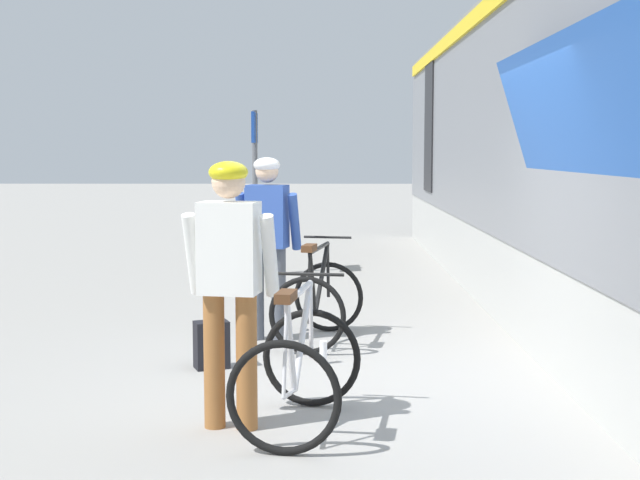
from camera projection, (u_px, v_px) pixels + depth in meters
ground_plane at (388, 378)px, 7.02m from camera, size 80.00×80.00×0.00m
cyclist_near_in_white at (230, 270)px, 5.66m from camera, size 0.64×0.38×1.76m
cyclist_far_in_blue at (267, 231)px, 8.33m from camera, size 0.65×0.39×1.76m
bicycle_near_silver at (298, 369)px, 5.70m from camera, size 0.86×1.16×0.99m
bicycle_far_black at (318, 301)px, 8.27m from camera, size 0.90×1.19×0.99m
backpack_on_platform at (212, 345)px, 7.32m from camera, size 0.33×0.27×0.40m
water_bottle_near_the_bikes at (323, 352)px, 7.48m from camera, size 0.07×0.07×0.20m
platform_sign_post at (255, 164)px, 12.66m from camera, size 0.08×0.70×2.40m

